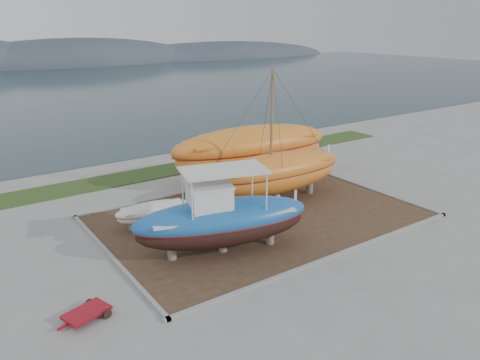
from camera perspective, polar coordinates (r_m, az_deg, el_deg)
ground at (r=25.13m, az=8.04°, el=-7.44°), size 140.00×140.00×0.00m
dirt_patch at (r=27.89m, az=2.48°, el=-4.48°), size 18.00×12.00×0.06m
curb_frame at (r=27.87m, az=2.48°, el=-4.39°), size 18.60×12.60×0.15m
grass_strip at (r=37.12m, az=-8.30°, el=1.30°), size 44.00×3.00×0.08m
sea at (r=88.45m, az=-24.72°, el=9.82°), size 260.00×100.00×0.04m
blue_caique at (r=22.93m, az=-2.19°, el=-3.83°), size 9.35×5.06×4.29m
white_dinghy at (r=26.85m, az=-10.41°, el=-4.12°), size 4.57×2.18×1.32m
orange_sailboat at (r=29.12m, az=4.62°, el=5.20°), size 9.74×3.40×8.35m
orange_bare_hull at (r=33.22m, az=1.44°, el=3.03°), size 12.44×5.00×3.97m
red_trailer at (r=19.83m, az=-18.17°, el=-15.35°), size 2.79×1.96×0.36m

